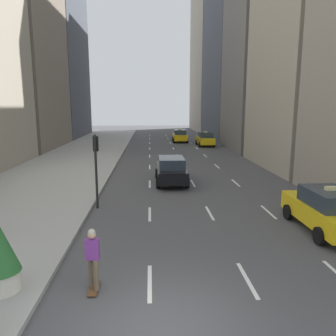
{
  "coord_description": "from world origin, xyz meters",
  "views": [
    {
      "loc": [
        -0.15,
        -6.5,
        4.9
      ],
      "look_at": [
        0.79,
        10.5,
        1.69
      ],
      "focal_mm": 35.0,
      "sensor_mm": 36.0,
      "label": 1
    }
  ],
  "objects_px": {
    "taxi_third": "(326,210)",
    "traffic_light_pole": "(96,159)",
    "sedan_black_near": "(171,170)",
    "taxi_lead": "(205,139)",
    "skateboarder": "(93,257)",
    "taxi_second": "(180,136)",
    "planter_with_shrub": "(0,255)"
  },
  "relations": [
    {
      "from": "skateboarder",
      "to": "traffic_light_pole",
      "type": "xyz_separation_m",
      "value": [
        -1.04,
        7.43,
        1.45
      ]
    },
    {
      "from": "taxi_third",
      "to": "traffic_light_pole",
      "type": "relative_size",
      "value": 1.22
    },
    {
      "from": "taxi_lead",
      "to": "planter_with_shrub",
      "type": "xyz_separation_m",
      "value": [
        -10.84,
        -32.81,
        0.27
      ]
    },
    {
      "from": "taxi_second",
      "to": "sedan_black_near",
      "type": "distance_m",
      "value": 25.02
    },
    {
      "from": "taxi_third",
      "to": "traffic_light_pole",
      "type": "distance_m",
      "value": 10.32
    },
    {
      "from": "taxi_lead",
      "to": "traffic_light_pole",
      "type": "xyz_separation_m",
      "value": [
        -9.55,
        -25.22,
        1.53
      ]
    },
    {
      "from": "taxi_lead",
      "to": "skateboarder",
      "type": "bearing_deg",
      "value": -104.61
    },
    {
      "from": "taxi_lead",
      "to": "sedan_black_near",
      "type": "relative_size",
      "value": 0.94
    },
    {
      "from": "taxi_second",
      "to": "sedan_black_near",
      "type": "xyz_separation_m",
      "value": [
        -2.8,
        -24.87,
        -0.01
      ]
    },
    {
      "from": "taxi_lead",
      "to": "planter_with_shrub",
      "type": "distance_m",
      "value": 34.55
    },
    {
      "from": "skateboarder",
      "to": "traffic_light_pole",
      "type": "bearing_deg",
      "value": 97.98
    },
    {
      "from": "taxi_third",
      "to": "traffic_light_pole",
      "type": "height_order",
      "value": "traffic_light_pole"
    },
    {
      "from": "taxi_third",
      "to": "sedan_black_near",
      "type": "height_order",
      "value": "taxi_third"
    },
    {
      "from": "taxi_second",
      "to": "skateboarder",
      "type": "distance_m",
      "value": 37.8
    },
    {
      "from": "taxi_second",
      "to": "planter_with_shrub",
      "type": "xyz_separation_m",
      "value": [
        -8.04,
        -37.53,
        0.27
      ]
    },
    {
      "from": "taxi_lead",
      "to": "traffic_light_pole",
      "type": "distance_m",
      "value": 27.01
    },
    {
      "from": "sedan_black_near",
      "to": "skateboarder",
      "type": "relative_size",
      "value": 2.68
    },
    {
      "from": "taxi_third",
      "to": "taxi_lead",
      "type": "bearing_deg",
      "value": 90.0
    },
    {
      "from": "skateboarder",
      "to": "traffic_light_pole",
      "type": "distance_m",
      "value": 7.64
    },
    {
      "from": "taxi_second",
      "to": "planter_with_shrub",
      "type": "relative_size",
      "value": 2.26
    },
    {
      "from": "sedan_black_near",
      "to": "traffic_light_pole",
      "type": "height_order",
      "value": "traffic_light_pole"
    },
    {
      "from": "taxi_lead",
      "to": "skateboarder",
      "type": "distance_m",
      "value": 33.74
    },
    {
      "from": "taxi_lead",
      "to": "traffic_light_pole",
      "type": "relative_size",
      "value": 1.22
    },
    {
      "from": "taxi_lead",
      "to": "taxi_second",
      "type": "distance_m",
      "value": 5.49
    },
    {
      "from": "taxi_third",
      "to": "sedan_black_near",
      "type": "relative_size",
      "value": 0.94
    },
    {
      "from": "traffic_light_pole",
      "to": "sedan_black_near",
      "type": "bearing_deg",
      "value": 52.07
    },
    {
      "from": "taxi_second",
      "to": "taxi_third",
      "type": "height_order",
      "value": "same"
    },
    {
      "from": "planter_with_shrub",
      "to": "traffic_light_pole",
      "type": "relative_size",
      "value": 0.54
    },
    {
      "from": "taxi_second",
      "to": "traffic_light_pole",
      "type": "xyz_separation_m",
      "value": [
        -6.75,
        -29.94,
        1.53
      ]
    },
    {
      "from": "taxi_second",
      "to": "planter_with_shrub",
      "type": "height_order",
      "value": "planter_with_shrub"
    },
    {
      "from": "taxi_second",
      "to": "taxi_lead",
      "type": "bearing_deg",
      "value": -59.32
    },
    {
      "from": "traffic_light_pole",
      "to": "taxi_lead",
      "type": "bearing_deg",
      "value": 69.26
    }
  ]
}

